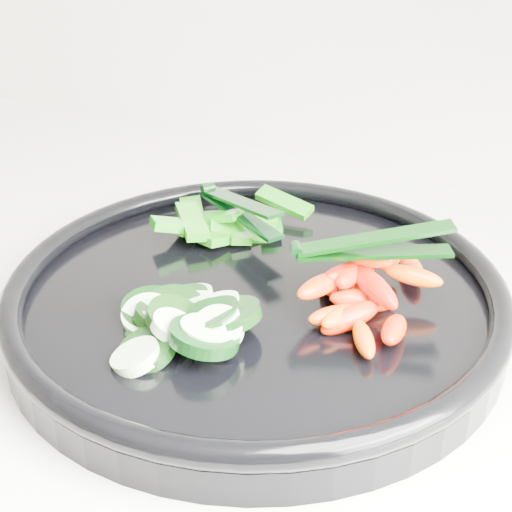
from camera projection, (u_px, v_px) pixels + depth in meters
The scene contains 6 objects.
veggie_tray at pixel (256, 296), 0.54m from camera, with size 0.45×0.45×0.04m.
cucumber_pile at pixel (181, 321), 0.49m from camera, with size 0.12×0.12×0.04m.
carrot_pile at pixel (364, 285), 0.51m from camera, with size 0.10×0.15×0.05m.
pepper_pile at pixel (222, 224), 0.62m from camera, with size 0.12×0.12×0.04m.
tong_carrot at pixel (369, 246), 0.50m from camera, with size 0.10×0.07×0.02m.
tong_pepper at pixel (238, 207), 0.61m from camera, with size 0.11×0.06×0.02m.
Camera 1 is at (0.67, 1.28, 1.24)m, focal length 50.00 mm.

